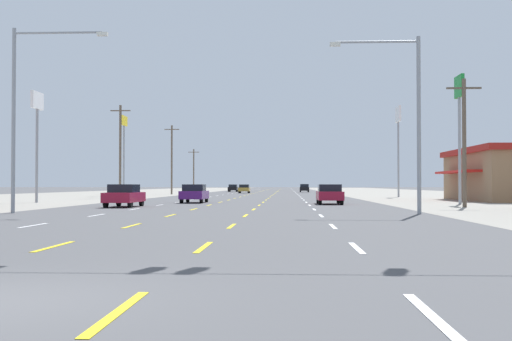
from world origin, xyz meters
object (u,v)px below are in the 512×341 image
object	(u,v)px
pole_sign_right_row_2	(398,126)
sedan_far_left_farther	(233,188)
sedan_inner_left_mid	(194,193)
streetlight_left_row_0	(24,104)
sedan_inner_left_midfar	(244,189)
streetlight_right_row_0	(408,109)
pole_sign_left_row_1	(37,119)
sedan_far_left_nearest	(124,195)
pole_sign_right_row_1	(459,108)
hatchback_far_right_far	(304,188)
sedan_far_right_near	(330,194)
pole_sign_left_row_2	(124,135)

from	to	relation	value
pole_sign_right_row_2	sedan_far_left_farther	bearing A→B (deg)	114.03
sedan_inner_left_mid	streetlight_left_row_0	size ratio (longest dim) A/B	0.48
sedan_inner_left_midfar	streetlight_right_row_0	distance (m)	77.79
sedan_inner_left_mid	pole_sign_left_row_1	distance (m)	13.98
sedan_far_left_farther	sedan_far_left_nearest	bearing A→B (deg)	-89.87
sedan_inner_left_midfar	pole_sign_right_row_1	world-z (taller)	pole_sign_right_row_1
streetlight_right_row_0	sedan_far_left_nearest	bearing A→B (deg)	150.79
sedan_inner_left_mid	hatchback_far_right_far	size ratio (longest dim) A/B	1.15
sedan_far_right_near	sedan_inner_left_mid	distance (m)	10.91
streetlight_left_row_0	pole_sign_right_row_2	bearing A→B (deg)	58.74
sedan_inner_left_midfar	pole_sign_left_row_1	xyz separation A→B (m)	(-12.80, -57.95, 5.93)
sedan_far_right_near	hatchback_far_right_far	xyz separation A→B (m)	(0.19, 74.44, 0.03)
sedan_far_left_nearest	sedan_inner_left_mid	size ratio (longest dim) A/B	1.00
sedan_far_left_farther	streetlight_left_row_0	distance (m)	96.21
sedan_far_left_nearest	pole_sign_right_row_2	world-z (taller)	pole_sign_right_row_2
sedan_far_left_nearest	streetlight_left_row_0	size ratio (longest dim) A/B	0.48
hatchback_far_right_far	streetlight_left_row_0	size ratio (longest dim) A/B	0.42
pole_sign_left_row_2	pole_sign_left_row_1	bearing A→B (deg)	-88.79
pole_sign_left_row_1	streetlight_left_row_0	distance (m)	19.81
sedan_far_right_near	streetlight_left_row_0	bearing A→B (deg)	-136.29
sedan_far_left_farther	streetlight_right_row_0	bearing A→B (deg)	-80.16
pole_sign_right_row_1	streetlight_right_row_0	xyz separation A→B (m)	(-6.70, -15.88, -1.93)
hatchback_far_right_far	pole_sign_right_row_2	world-z (taller)	pole_sign_right_row_2
sedan_far_left_farther	pole_sign_left_row_1	bearing A→B (deg)	-96.83
hatchback_far_right_far	sedan_inner_left_mid	bearing A→B (deg)	-98.49
sedan_far_left_nearest	sedan_inner_left_midfar	bearing A→B (deg)	87.18
sedan_far_left_nearest	pole_sign_right_row_1	bearing A→B (deg)	16.08
sedan_far_right_near	pole_sign_left_row_1	distance (m)	24.04
sedan_inner_left_midfar	sedan_far_right_near	bearing A→B (deg)	-80.38
sedan_inner_left_mid	hatchback_far_right_far	world-z (taller)	hatchback_far_right_far
pole_sign_left_row_1	sedan_far_right_near	bearing A→B (deg)	-7.19
hatchback_far_right_far	sedan_far_left_farther	size ratio (longest dim) A/B	0.87
sedan_inner_left_midfar	streetlight_left_row_0	xyz separation A→B (m)	(-6.10, -76.55, 4.79)
sedan_far_left_nearest	streetlight_right_row_0	bearing A→B (deg)	-29.21
hatchback_far_right_far	pole_sign_right_row_1	world-z (taller)	pole_sign_right_row_1
pole_sign_right_row_2	sedan_inner_left_mid	bearing A→B (deg)	-129.74
sedan_far_left_nearest	sedan_inner_left_midfar	size ratio (longest dim) A/B	1.00
pole_sign_left_row_1	streetlight_left_row_0	world-z (taller)	streetlight_left_row_0
sedan_inner_left_midfar	streetlight_left_row_0	world-z (taller)	streetlight_left_row_0
pole_sign_left_row_1	pole_sign_right_row_1	distance (m)	32.76
sedan_far_left_nearest	pole_sign_left_row_2	world-z (taller)	pole_sign_left_row_2
pole_sign_left_row_1	pole_sign_right_row_2	world-z (taller)	pole_sign_right_row_2
sedan_inner_left_midfar	pole_sign_right_row_2	size ratio (longest dim) A/B	0.43
sedan_far_right_near	pole_sign_left_row_2	distance (m)	41.10
pole_sign_right_row_2	hatchback_far_right_far	bearing A→B (deg)	101.51
sedan_far_left_nearest	hatchback_far_right_far	size ratio (longest dim) A/B	1.15
pole_sign_right_row_1	streetlight_right_row_0	world-z (taller)	pole_sign_right_row_1
sedan_inner_left_midfar	streetlight_right_row_0	world-z (taller)	streetlight_right_row_0
sedan_far_left_nearest	pole_sign_left_row_1	xyz separation A→B (m)	(-9.48, 9.39, 5.93)
sedan_inner_left_midfar	pole_sign_left_row_1	bearing A→B (deg)	-102.46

